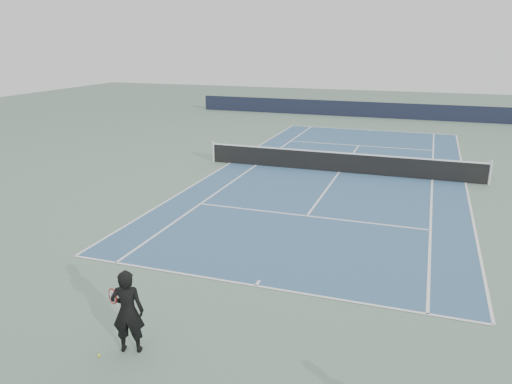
% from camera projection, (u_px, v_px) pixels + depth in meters
% --- Properties ---
extents(ground, '(80.00, 80.00, 0.00)m').
position_uv_depth(ground, '(339.00, 172.00, 23.28)').
color(ground, slate).
extents(court_surface, '(10.97, 23.77, 0.01)m').
position_uv_depth(court_surface, '(339.00, 172.00, 23.28)').
color(court_surface, '#355A7D').
rests_on(court_surface, ground).
extents(tennis_net, '(12.90, 0.10, 1.07)m').
position_uv_depth(tennis_net, '(340.00, 162.00, 23.13)').
color(tennis_net, silver).
rests_on(tennis_net, ground).
extents(windscreen_far, '(30.00, 0.25, 1.20)m').
position_uv_depth(windscreen_far, '(380.00, 110.00, 39.25)').
color(windscreen_far, black).
rests_on(windscreen_far, ground).
extents(tennis_player, '(0.84, 0.65, 1.75)m').
position_uv_depth(tennis_player, '(128.00, 311.00, 9.72)').
color(tennis_player, black).
rests_on(tennis_player, ground).
extents(tennis_ball, '(0.06, 0.06, 0.06)m').
position_uv_depth(tennis_ball, '(99.00, 355.00, 9.76)').
color(tennis_ball, '#CFDB2C').
rests_on(tennis_ball, ground).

